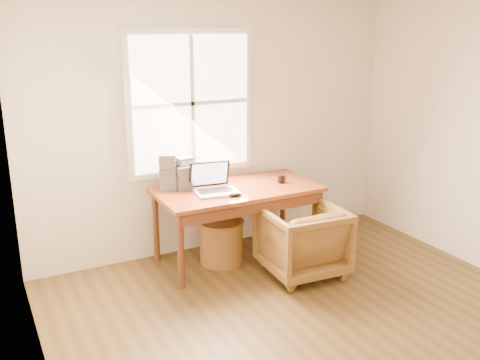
# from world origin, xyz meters

# --- Properties ---
(room_shell) EXTENTS (4.04, 4.54, 2.64)m
(room_shell) POSITION_xyz_m (-0.02, 0.16, 1.32)
(room_shell) COLOR #523C1C
(room_shell) RESTS_ON ground
(desk) EXTENTS (1.60, 0.80, 0.04)m
(desk) POSITION_xyz_m (0.00, 1.80, 0.73)
(desk) COLOR brown
(desk) RESTS_ON room_shell
(armchair) EXTENTS (0.76, 0.78, 0.67)m
(armchair) POSITION_xyz_m (0.39, 1.23, 0.33)
(armchair) COLOR brown
(armchair) RESTS_ON room_shell
(wicker_stool) EXTENTS (0.54, 0.54, 0.43)m
(wicker_stool) POSITION_xyz_m (-0.18, 1.80, 0.21)
(wicker_stool) COLOR brown
(wicker_stool) RESTS_ON room_shell
(laptop) EXTENTS (0.41, 0.43, 0.27)m
(laptop) POSITION_xyz_m (-0.26, 1.72, 0.89)
(laptop) COLOR silver
(laptop) RESTS_ON desk
(mouse) EXTENTS (0.12, 0.09, 0.04)m
(mouse) POSITION_xyz_m (-0.15, 1.57, 0.77)
(mouse) COLOR black
(mouse) RESTS_ON desk
(coffee_mug) EXTENTS (0.08, 0.08, 0.08)m
(coffee_mug) POSITION_xyz_m (0.47, 1.76, 0.79)
(coffee_mug) COLOR black
(coffee_mug) RESTS_ON desk
(cd_stack_a) EXTENTS (0.18, 0.17, 0.31)m
(cd_stack_a) POSITION_xyz_m (-0.45, 2.05, 0.91)
(cd_stack_a) COLOR #ACB0B8
(cd_stack_a) RESTS_ON desk
(cd_stack_b) EXTENTS (0.17, 0.15, 0.23)m
(cd_stack_b) POSITION_xyz_m (-0.49, 2.00, 0.86)
(cd_stack_b) COLOR #26272B
(cd_stack_b) RESTS_ON desk
(cd_stack_c) EXTENTS (0.20, 0.18, 0.35)m
(cd_stack_c) POSITION_xyz_m (-0.62, 2.07, 0.93)
(cd_stack_c) COLOR #9B9BA8
(cd_stack_c) RESTS_ON desk
(cd_stack_d) EXTENTS (0.19, 0.17, 0.20)m
(cd_stack_d) POSITION_xyz_m (-0.44, 2.04, 0.85)
(cd_stack_d) COLOR #ACB0B7
(cd_stack_d) RESTS_ON desk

